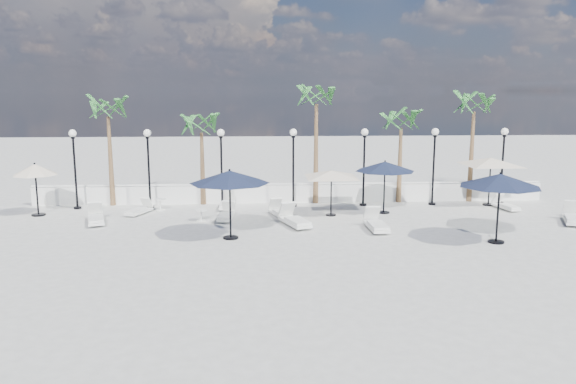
{
  "coord_description": "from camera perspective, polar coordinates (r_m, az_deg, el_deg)",
  "views": [
    {
      "loc": [
        -1.81,
        -20.69,
        5.64
      ],
      "look_at": [
        -0.5,
        2.2,
        1.5
      ],
      "focal_mm": 35.0,
      "sensor_mm": 36.0,
      "label": 1
    }
  ],
  "objects": [
    {
      "name": "parasol_navy_right",
      "position": [
        22.18,
        20.74,
        1.08
      ],
      "size": [
        3.01,
        3.01,
        2.69
      ],
      "color": "black",
      "rests_on": "ground"
    },
    {
      "name": "lamppost_2",
      "position": [
        27.43,
        -6.79,
        3.57
      ],
      "size": [
        0.36,
        0.36,
        3.84
      ],
      "color": "black",
      "rests_on": "ground"
    },
    {
      "name": "parasol_cream_sq_a",
      "position": [
        25.49,
        4.44,
        2.16
      ],
      "size": [
        4.56,
        4.56,
        2.24
      ],
      "color": "black",
      "rests_on": "ground"
    },
    {
      "name": "lamppost_5",
      "position": [
        28.76,
        14.62,
        3.62
      ],
      "size": [
        0.36,
        0.36,
        3.84
      ],
      "color": "black",
      "rests_on": "ground"
    },
    {
      "name": "lounger_5",
      "position": [
        25.5,
        -0.78,
        -2.02
      ],
      "size": [
        1.11,
        1.91,
        0.68
      ],
      "rotation": [
        0.0,
        0.0,
        0.31
      ],
      "color": "silver",
      "rests_on": "ground"
    },
    {
      "name": "parasol_navy_left",
      "position": [
        21.45,
        -5.95,
        1.5
      ],
      "size": [
        3.09,
        3.09,
        2.73
      ],
      "color": "black",
      "rests_on": "ground"
    },
    {
      "name": "lounger_7",
      "position": [
        27.19,
        26.98,
        -2.29
      ],
      "size": [
        1.48,
        2.22,
        0.8
      ],
      "rotation": [
        0.0,
        0.0,
        -0.42
      ],
      "color": "silver",
      "rests_on": "ground"
    },
    {
      "name": "lounger_3",
      "position": [
        23.75,
        0.67,
        -2.83
      ],
      "size": [
        1.36,
        2.27,
        0.81
      ],
      "rotation": [
        0.0,
        0.0,
        0.33
      ],
      "color": "silver",
      "rests_on": "ground"
    },
    {
      "name": "ground",
      "position": [
        21.52,
        1.67,
        -4.96
      ],
      "size": [
        100.0,
        100.0,
        0.0
      ],
      "primitive_type": "plane",
      "color": "#9A9A95",
      "rests_on": "ground"
    },
    {
      "name": "lamppost_0",
      "position": [
        28.72,
        -20.9,
        3.27
      ],
      "size": [
        0.36,
        0.36,
        3.84
      ],
      "color": "black",
      "rests_on": "ground"
    },
    {
      "name": "lamppost_6",
      "position": [
        30.01,
        21.01,
        3.53
      ],
      "size": [
        0.36,
        0.36,
        3.84
      ],
      "color": "black",
      "rests_on": "ground"
    },
    {
      "name": "parasol_navy_mid",
      "position": [
        26.32,
        9.82,
        2.55
      ],
      "size": [
        2.78,
        2.78,
        2.49
      ],
      "color": "black",
      "rests_on": "ground"
    },
    {
      "name": "palm_0",
      "position": [
        28.92,
        -17.82,
        7.56
      ],
      "size": [
        2.6,
        2.6,
        5.5
      ],
      "color": "brown",
      "rests_on": "ground"
    },
    {
      "name": "lamppost_3",
      "position": [
        27.43,
        0.54,
        3.64
      ],
      "size": [
        0.36,
        0.36,
        3.84
      ],
      "color": "black",
      "rests_on": "ground"
    },
    {
      "name": "parasol_cream_small",
      "position": [
        27.9,
        -24.31,
        2.02
      ],
      "size": [
        1.99,
        1.99,
        2.45
      ],
      "color": "black",
      "rests_on": "ground"
    },
    {
      "name": "lamppost_1",
      "position": [
        27.86,
        -14.01,
        3.44
      ],
      "size": [
        0.36,
        0.36,
        3.84
      ],
      "color": "black",
      "rests_on": "ground"
    },
    {
      "name": "lamppost_4",
      "position": [
        27.88,
        7.75,
        3.66
      ],
      "size": [
        0.36,
        0.36,
        3.84
      ],
      "color": "black",
      "rests_on": "ground"
    },
    {
      "name": "lounger_2",
      "position": [
        25.05,
        -6.3,
        -2.31
      ],
      "size": [
        0.75,
        1.83,
        0.67
      ],
      "rotation": [
        0.0,
        0.0,
        -0.1
      ],
      "color": "silver",
      "rests_on": "ground"
    },
    {
      "name": "parasol_cream_sq_b",
      "position": [
        29.46,
        19.94,
        3.26
      ],
      "size": [
        5.13,
        5.13,
        2.57
      ],
      "color": "black",
      "rests_on": "ground"
    },
    {
      "name": "palm_1",
      "position": [
        28.18,
        -8.79,
        6.28
      ],
      "size": [
        2.6,
        2.6,
        4.7
      ],
      "color": "brown",
      "rests_on": "ground"
    },
    {
      "name": "palm_2",
      "position": [
        28.16,
        2.91,
        9.15
      ],
      "size": [
        2.6,
        2.6,
        6.1
      ],
      "color": "brown",
      "rests_on": "ground"
    },
    {
      "name": "lounger_8",
      "position": [
        28.98,
        21.25,
        -1.28
      ],
      "size": [
        0.85,
        1.72,
        0.62
      ],
      "rotation": [
        0.0,
        0.0,
        0.2
      ],
      "color": "silver",
      "rests_on": "ground"
    },
    {
      "name": "side_table_2",
      "position": [
        25.27,
        0.06,
        -1.96
      ],
      "size": [
        0.51,
        0.51,
        0.5
      ],
      "color": "silver",
      "rests_on": "ground"
    },
    {
      "name": "lounger_0",
      "position": [
        25.61,
        -18.94,
        -2.48
      ],
      "size": [
        1.19,
        2.08,
        0.74
      ],
      "rotation": [
        0.0,
        0.0,
        0.3
      ],
      "color": "silver",
      "rests_on": "ground"
    },
    {
      "name": "palm_4",
      "position": [
        30.09,
        18.38,
        7.98
      ],
      "size": [
        2.6,
        2.6,
        5.7
      ],
      "color": "brown",
      "rests_on": "ground"
    },
    {
      "name": "side_table_0",
      "position": [
        27.53,
        -12.85,
        -1.14
      ],
      "size": [
        0.57,
        0.57,
        0.55
      ],
      "color": "silver",
      "rests_on": "ground"
    },
    {
      "name": "lounger_4",
      "position": [
        27.49,
        -6.19,
        -1.15
      ],
      "size": [
        0.71,
        1.96,
        0.72
      ],
      "rotation": [
        0.0,
        0.0,
        -0.04
      ],
      "color": "silver",
      "rests_on": "ground"
    },
    {
      "name": "lounger_1",
      "position": [
        26.87,
        -14.89,
        -1.78
      ],
      "size": [
        1.11,
        1.74,
        0.62
      ],
      "rotation": [
        0.0,
        0.0,
        -0.38
      ],
      "color": "silver",
      "rests_on": "ground"
    },
    {
      "name": "lounger_6",
      "position": [
        23.34,
        8.95,
        -3.22
      ],
      "size": [
        0.74,
        2.1,
        0.78
      ],
      "rotation": [
        0.0,
        0.0,
        0.03
      ],
      "color": "silver",
      "rests_on": "ground"
    },
    {
      "name": "palm_3",
      "position": [
        28.98,
        11.43,
        6.69
      ],
      "size": [
        2.6,
        2.6,
        4.9
      ],
      "color": "brown",
      "rests_on": "ground"
    },
    {
      "name": "balustrade",
      "position": [
        28.72,
        0.4,
        -0.14
      ],
      "size": [
        26.0,
        0.3,
        1.01
      ],
      "color": "silver",
      "rests_on": "ground"
    },
    {
      "name": "side_table_1",
      "position": [
        24.93,
        -8.82,
        -2.24
      ],
      "size": [
        0.53,
        0.53,
        0.51
      ],
      "color": "silver",
      "rests_on": "ground"
    }
  ]
}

